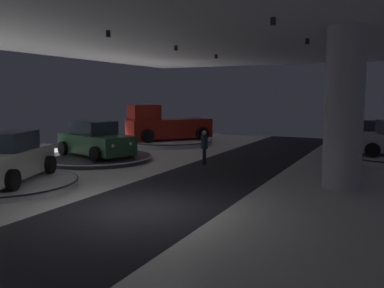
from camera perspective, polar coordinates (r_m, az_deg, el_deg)
The scene contains 10 objects.
ground at distance 11.83m, azimuth -7.43°, elevation -9.14°, with size 24.00×44.00×0.06m.
ceiling_with_spotlights at distance 11.62m, azimuth -7.88°, elevation 18.34°, with size 24.00×44.00×0.39m.
column_right at distance 14.98m, azimuth 20.29°, elevation 4.61°, with size 1.29×1.29×5.50m.
display_platform_near_left at distance 15.84m, azimuth -24.30°, elevation -5.02°, with size 4.88×4.88×0.24m.
display_car_near_left at distance 15.73m, azimuth -24.40°, elevation -1.90°, with size 3.40×4.57×1.71m.
display_platform_mid_left at distance 20.88m, azimuth -13.08°, elevation -1.86°, with size 5.45×5.45×0.22m.
display_car_mid_left at distance 20.79m, azimuth -13.19°, elevation 0.49°, with size 4.55×3.17×1.71m.
display_platform_far_left at distance 27.00m, azimuth -3.19°, elevation 0.34°, with size 5.68×5.68×0.30m.
pickup_truck_far_left at distance 26.78m, azimuth -3.84°, elevation 2.58°, with size 5.00×5.42×2.30m.
visitor_walking_near at distance 18.98m, azimuth 1.71°, elevation -0.17°, with size 0.32×0.32×1.59m.
Camera 1 is at (6.34, -9.45, 3.22)m, focal length 38.55 mm.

